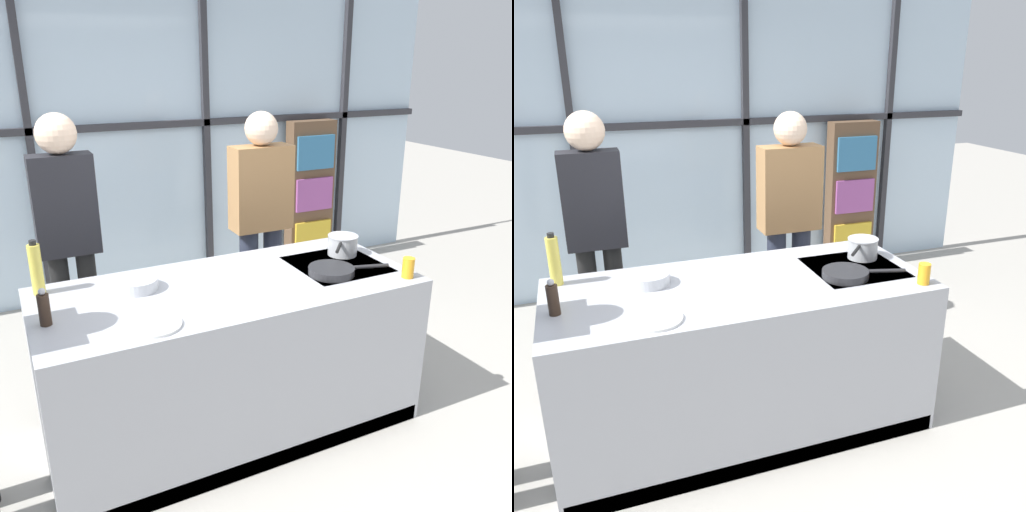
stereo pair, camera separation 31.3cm
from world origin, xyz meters
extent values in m
plane|color=#ADA89E|center=(0.00, 0.00, 0.00)|extent=(18.00, 18.00, 0.00)
cube|color=silver|center=(0.00, 2.32, 1.40)|extent=(6.40, 0.04, 2.80)
cube|color=#2D2D33|center=(0.00, 2.27, 1.54)|extent=(6.40, 0.06, 0.06)
cube|color=#2D2D33|center=(-0.77, 2.27, 1.40)|extent=(0.06, 0.06, 2.80)
cube|color=#2D2D33|center=(0.77, 2.27, 1.40)|extent=(0.06, 0.06, 2.80)
cube|color=#2D2D33|center=(2.30, 2.27, 1.40)|extent=(0.06, 0.06, 2.80)
cube|color=brown|center=(1.84, 2.14, 0.76)|extent=(0.50, 0.16, 1.52)
cube|color=gold|center=(1.84, 2.04, 0.33)|extent=(0.42, 0.03, 0.33)
cube|color=#994C93|center=(1.84, 2.04, 0.79)|extent=(0.42, 0.03, 0.33)
cube|color=teal|center=(1.84, 2.04, 1.21)|extent=(0.42, 0.03, 0.33)
cube|color=#A8AAB2|center=(0.00, 0.00, 0.46)|extent=(2.11, 0.91, 0.92)
cube|color=black|center=(0.71, 0.00, 0.92)|extent=(0.52, 0.52, 0.01)
cube|color=black|center=(0.00, -0.44, 0.05)|extent=(2.07, 0.03, 0.10)
cylinder|color=#38383D|center=(0.59, -0.12, 0.92)|extent=(0.13, 0.13, 0.01)
cylinder|color=#38383D|center=(0.84, -0.12, 0.92)|extent=(0.13, 0.13, 0.01)
cylinder|color=#38383D|center=(0.59, 0.12, 0.92)|extent=(0.13, 0.13, 0.01)
cylinder|color=#38383D|center=(0.84, 0.12, 0.92)|extent=(0.13, 0.13, 0.01)
cylinder|color=black|center=(-0.61, 1.00, 0.45)|extent=(0.12, 0.12, 0.90)
cylinder|color=black|center=(-0.79, 1.00, 0.45)|extent=(0.12, 0.12, 0.90)
cube|color=#232328|center=(-0.70, 1.00, 1.22)|extent=(0.39, 0.17, 0.65)
sphere|color=beige|center=(-0.70, 1.00, 1.67)|extent=(0.25, 0.25, 0.25)
cylinder|color=#232838|center=(0.80, 1.00, 0.44)|extent=(0.15, 0.15, 0.87)
cylinder|color=#232838|center=(0.60, 1.00, 0.44)|extent=(0.15, 0.15, 0.87)
cube|color=#A37547|center=(0.70, 1.00, 1.19)|extent=(0.46, 0.21, 0.63)
sphere|color=beige|center=(0.70, 1.00, 1.62)|extent=(0.24, 0.24, 0.24)
cylinder|color=#232326|center=(0.59, -0.12, 0.94)|extent=(0.27, 0.27, 0.04)
cylinder|color=#B26B2D|center=(0.59, -0.12, 0.96)|extent=(0.21, 0.21, 0.01)
cylinder|color=#232326|center=(0.82, -0.19, 0.96)|extent=(0.21, 0.08, 0.02)
cylinder|color=silver|center=(0.84, 0.12, 0.99)|extent=(0.18, 0.18, 0.13)
cylinder|color=silver|center=(0.84, 0.12, 1.05)|extent=(0.19, 0.19, 0.01)
cylinder|color=black|center=(0.72, 0.00, 1.03)|extent=(0.13, 0.14, 0.02)
cylinder|color=white|center=(-0.51, -0.30, 0.93)|extent=(0.26, 0.26, 0.01)
cylinder|color=silver|center=(-0.47, 0.16, 0.96)|extent=(0.22, 0.22, 0.06)
cylinder|color=#4C4C51|center=(-0.47, 0.16, 0.98)|extent=(0.18, 0.18, 0.01)
cylinder|color=#E0CC4C|center=(-0.95, 0.34, 1.06)|extent=(0.07, 0.07, 0.27)
cylinder|color=black|center=(-0.95, 0.34, 1.21)|extent=(0.04, 0.04, 0.02)
cylinder|color=#332319|center=(-0.96, -0.06, 1.00)|extent=(0.06, 0.06, 0.15)
sphere|color=#B2B2B7|center=(-0.96, -0.06, 1.09)|extent=(0.03, 0.03, 0.03)
cylinder|color=orange|center=(0.95, -0.35, 0.98)|extent=(0.07, 0.07, 0.12)
camera|label=1|loc=(-1.09, -2.53, 2.10)|focal=38.00mm
camera|label=2|loc=(-0.80, -2.66, 2.10)|focal=38.00mm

